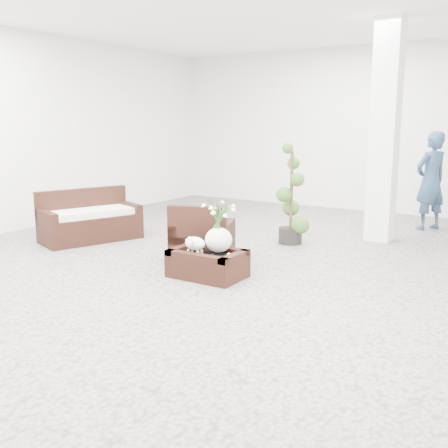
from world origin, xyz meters
The scene contains 10 objects.
ground centered at (0.00, 0.00, 0.00)m, with size 11.00×11.00×0.00m, color gray.
column centered at (1.20, 2.80, 1.75)m, with size 0.40×0.40×3.50m, color white.
coffee_table centered at (-0.02, -0.46, 0.16)m, with size 0.90×0.60×0.31m, color black.
sheep_figurine centered at (-0.14, -0.56, 0.42)m, with size 0.28×0.23×0.21m, color white.
planter_narcissus centered at (0.08, -0.36, 0.71)m, with size 0.44×0.44×0.80m, color white, non-canonical shape.
tealight centered at (0.28, -0.44, 0.33)m, with size 0.04×0.04×0.03m, color white.
armchair centered at (-0.47, 0.10, 0.42)m, with size 0.78×0.75×0.84m, color black.
loveseat centered at (-2.79, 0.23, 0.41)m, with size 1.55×0.74×0.83m, color black.
topiary centered at (0.07, 1.79, 0.78)m, with size 0.42×0.42×1.57m, color #2D511A, non-canonical shape.
shopper centered at (1.70, 4.14, 0.88)m, with size 0.64×0.42×1.76m, color navy.
Camera 1 is at (3.52, -5.68, 1.92)m, focal length 41.81 mm.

